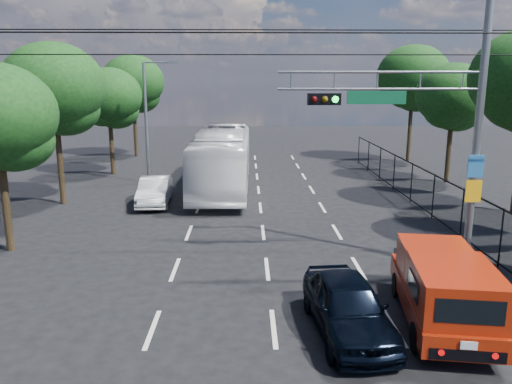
{
  "coord_description": "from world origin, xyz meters",
  "views": [
    {
      "loc": [
        -0.65,
        -7.31,
        6.01
      ],
      "look_at": [
        -0.38,
        6.99,
        2.8
      ],
      "focal_mm": 35.0,
      "sensor_mm": 36.0,
      "label": 1
    }
  ],
  "objects_px": {
    "red_pickup": "(443,287)",
    "white_bus": "(223,159)",
    "signal_mast": "(441,106)",
    "navy_hatchback": "(348,306)",
    "white_van": "(155,191)"
  },
  "relations": [
    {
      "from": "red_pickup",
      "to": "white_bus",
      "type": "distance_m",
      "value": 17.42
    },
    {
      "from": "signal_mast",
      "to": "navy_hatchback",
      "type": "xyz_separation_m",
      "value": [
        -3.51,
        -4.24,
        -4.54
      ]
    },
    {
      "from": "red_pickup",
      "to": "signal_mast",
      "type": "bearing_deg",
      "value": 74.36
    },
    {
      "from": "signal_mast",
      "to": "navy_hatchback",
      "type": "relative_size",
      "value": 2.32
    },
    {
      "from": "signal_mast",
      "to": "white_bus",
      "type": "bearing_deg",
      "value": 120.38
    },
    {
      "from": "signal_mast",
      "to": "navy_hatchback",
      "type": "height_order",
      "value": "signal_mast"
    },
    {
      "from": "white_bus",
      "to": "signal_mast",
      "type": "bearing_deg",
      "value": -58.75
    },
    {
      "from": "red_pickup",
      "to": "navy_hatchback",
      "type": "height_order",
      "value": "red_pickup"
    },
    {
      "from": "navy_hatchback",
      "to": "white_van",
      "type": "height_order",
      "value": "navy_hatchback"
    },
    {
      "from": "navy_hatchback",
      "to": "white_van",
      "type": "distance_m",
      "value": 14.81
    },
    {
      "from": "white_van",
      "to": "navy_hatchback",
      "type": "bearing_deg",
      "value": -65.07
    },
    {
      "from": "signal_mast",
      "to": "red_pickup",
      "type": "xyz_separation_m",
      "value": [
        -1.07,
        -3.84,
        -4.24
      ]
    },
    {
      "from": "signal_mast",
      "to": "white_bus",
      "type": "height_order",
      "value": "signal_mast"
    },
    {
      "from": "red_pickup",
      "to": "white_bus",
      "type": "bearing_deg",
      "value": 110.9
    },
    {
      "from": "white_bus",
      "to": "white_van",
      "type": "xyz_separation_m",
      "value": [
        -3.21,
        -3.61,
        -1.02
      ]
    }
  ]
}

